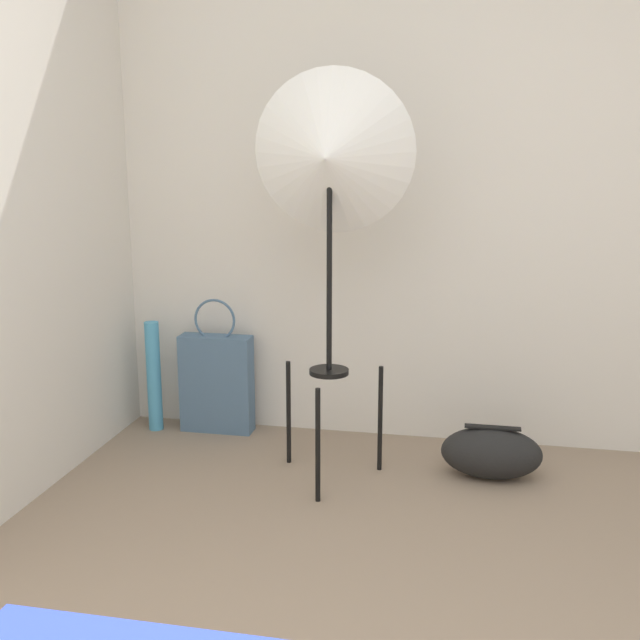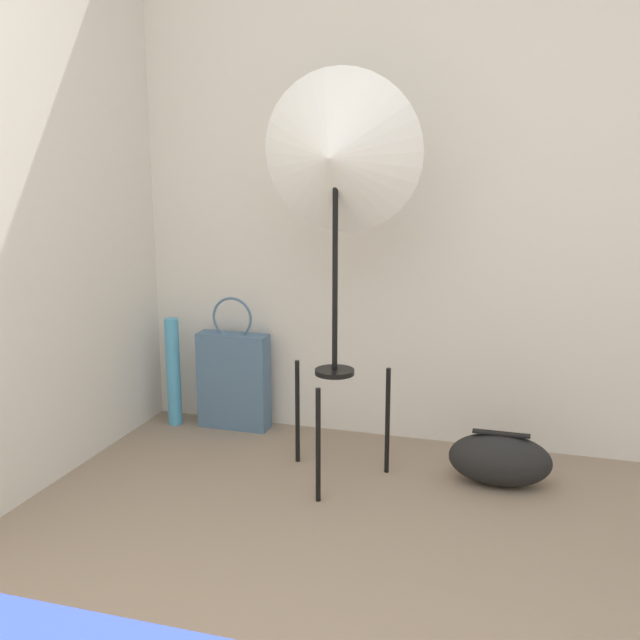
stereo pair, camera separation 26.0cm
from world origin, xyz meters
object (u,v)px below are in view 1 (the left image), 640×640
object	(u,v)px
tote_bag	(217,382)
paper_roll	(154,376)
duffel_bag	(491,453)
photo_umbrella	(330,159)

from	to	relation	value
tote_bag	paper_roll	distance (m)	0.31
tote_bag	duffel_bag	bearing A→B (deg)	-13.17
tote_bag	photo_umbrella	bearing A→B (deg)	-34.14
duffel_bag	paper_roll	xyz separation A→B (m)	(-1.61, 0.26, 0.16)
photo_umbrella	paper_roll	distance (m)	1.45
tote_bag	duffel_bag	xyz separation A→B (m)	(1.30, -0.30, -0.14)
duffel_bag	photo_umbrella	bearing A→B (deg)	-169.27
paper_roll	tote_bag	bearing A→B (deg)	8.19
photo_umbrella	tote_bag	distance (m)	1.31
photo_umbrella	paper_roll	world-z (taller)	photo_umbrella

